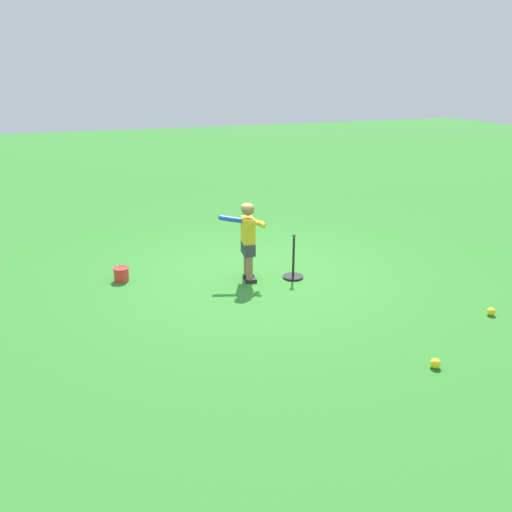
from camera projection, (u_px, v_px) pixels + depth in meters
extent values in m
plane|color=#2D7528|center=(256.00, 275.00, 7.38)|extent=(40.00, 40.00, 0.00)
cube|color=#232328|center=(248.00, 276.00, 7.27)|extent=(0.16, 0.11, 0.05)
cylinder|color=#996B4C|center=(247.00, 264.00, 7.20)|extent=(0.09, 0.09, 0.34)
cube|color=#232328|center=(251.00, 281.00, 7.11)|extent=(0.16, 0.11, 0.05)
cylinder|color=#996B4C|center=(249.00, 268.00, 7.04)|extent=(0.09, 0.09, 0.34)
cube|color=#383842|center=(248.00, 248.00, 7.04)|extent=(0.19, 0.29, 0.16)
cube|color=yellow|center=(248.00, 230.00, 6.96)|extent=(0.18, 0.27, 0.34)
sphere|color=#996B4C|center=(248.00, 209.00, 6.86)|extent=(0.17, 0.17, 0.17)
ellipsoid|color=tan|center=(247.00, 207.00, 6.85)|extent=(0.20, 0.20, 0.11)
sphere|color=blue|center=(258.00, 223.00, 6.95)|extent=(0.04, 0.04, 0.04)
cylinder|color=black|center=(251.00, 222.00, 6.95)|extent=(0.14, 0.08, 0.05)
cylinder|color=blue|center=(233.00, 220.00, 6.95)|extent=(0.35, 0.20, 0.11)
sphere|color=blue|center=(221.00, 218.00, 6.95)|extent=(0.07, 0.07, 0.07)
cylinder|color=yellow|center=(255.00, 222.00, 6.97)|extent=(0.24, 0.28, 0.14)
cylinder|color=yellow|center=(256.00, 223.00, 6.91)|extent=(0.29, 0.23, 0.14)
sphere|color=yellow|center=(491.00, 312.00, 6.15)|extent=(0.10, 0.10, 0.10)
sphere|color=yellow|center=(435.00, 363.00, 5.06)|extent=(0.10, 0.10, 0.10)
cylinder|color=black|center=(293.00, 277.00, 7.27)|extent=(0.28, 0.28, 0.03)
cylinder|color=black|center=(293.00, 257.00, 7.17)|extent=(0.03, 0.03, 0.55)
cone|color=black|center=(294.00, 236.00, 7.08)|extent=(0.07, 0.07, 0.04)
cylinder|color=red|center=(121.00, 274.00, 7.15)|extent=(0.20, 0.20, 0.18)
torus|color=red|center=(121.00, 268.00, 7.12)|extent=(0.22, 0.22, 0.02)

